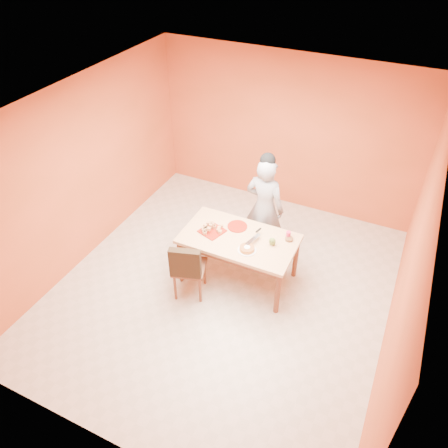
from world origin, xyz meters
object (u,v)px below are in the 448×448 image
at_px(person, 264,208).
at_px(magenta_glass, 288,235).
at_px(dining_table, 239,243).
at_px(pastry_platter, 212,231).
at_px(checker_tin, 289,239).
at_px(sponge_cake, 247,249).
at_px(egg_ornament, 272,241).
at_px(dining_chair, 188,267).
at_px(red_dinner_plate, 237,226).

height_order(person, magenta_glass, person).
distance_m(dining_table, pastry_platter, 0.41).
bearing_deg(person, checker_tin, 144.69).
relative_size(person, sponge_cake, 8.27).
relative_size(person, magenta_glass, 17.32).
distance_m(pastry_platter, egg_ornament, 0.87).
relative_size(dining_table, sponge_cake, 7.92).
xyz_separation_m(dining_table, magenta_glass, (0.61, 0.30, 0.14)).
bearing_deg(egg_ornament, dining_chair, -147.94).
relative_size(person, checker_tin, 15.23).
relative_size(dining_table, pastry_platter, 5.24).
bearing_deg(checker_tin, dining_table, -158.98).
distance_m(red_dinner_plate, checker_tin, 0.76).
xyz_separation_m(red_dinner_plate, sponge_cake, (0.32, -0.41, 0.03)).
bearing_deg(sponge_cake, egg_ornament, 43.76).
bearing_deg(magenta_glass, egg_ornament, -120.50).
bearing_deg(magenta_glass, person, 141.21).
distance_m(pastry_platter, sponge_cake, 0.63).
relative_size(dining_table, person, 0.96).
xyz_separation_m(person, checker_tin, (0.54, -0.46, -0.06)).
relative_size(dining_table, magenta_glass, 16.59).
bearing_deg(red_dinner_plate, magenta_glass, 6.57).
distance_m(person, magenta_glass, 0.66).
bearing_deg(checker_tin, pastry_platter, -164.74).
height_order(dining_chair, sponge_cake, dining_chair).
relative_size(pastry_platter, magenta_glass, 3.17).
bearing_deg(magenta_glass, sponge_cake, -129.33).
relative_size(dining_table, dining_chair, 1.67).
height_order(dining_table, person, person).
bearing_deg(sponge_cake, magenta_glass, 50.67).
bearing_deg(sponge_cake, dining_chair, -152.20).
xyz_separation_m(sponge_cake, magenta_glass, (0.41, 0.50, 0.01)).
height_order(pastry_platter, magenta_glass, magenta_glass).
relative_size(pastry_platter, red_dinner_plate, 1.08).
height_order(red_dinner_plate, checker_tin, checker_tin).
height_order(sponge_cake, egg_ornament, egg_ornament).
bearing_deg(red_dinner_plate, sponge_cake, -51.92).
bearing_deg(pastry_platter, dining_table, 5.25).
bearing_deg(dining_chair, sponge_cake, 10.43).
xyz_separation_m(dining_chair, egg_ornament, (0.97, 0.62, 0.32)).
xyz_separation_m(magenta_glass, checker_tin, (0.03, -0.05, -0.03)).
xyz_separation_m(dining_table, dining_chair, (-0.50, -0.57, -0.17)).
bearing_deg(dining_chair, pastry_platter, 61.95).
height_order(pastry_platter, egg_ornament, egg_ornament).
bearing_deg(checker_tin, person, 139.59).
bearing_deg(magenta_glass, dining_table, -154.13).
distance_m(egg_ornament, magenta_glass, 0.29).
distance_m(egg_ornament, checker_tin, 0.27).
bearing_deg(dining_table, checker_tin, 21.02).
height_order(dining_table, sponge_cake, sponge_cake).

